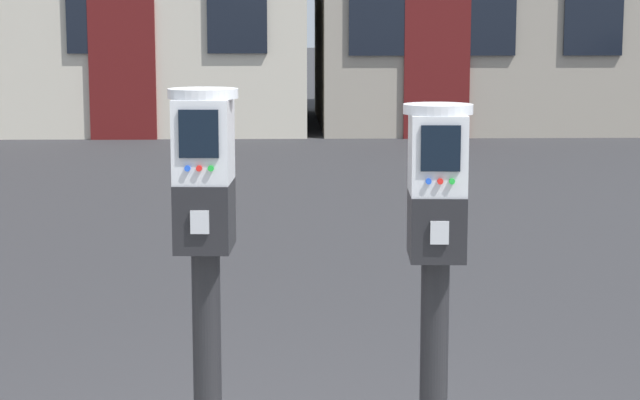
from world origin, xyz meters
TOP-DOWN VIEW (x-y plane):
  - parking_meter_near_kerb at (-0.22, -0.13)m, footprint 0.23×0.26m
  - parking_meter_twin_adjacent at (0.50, -0.13)m, footprint 0.23×0.26m

SIDE VIEW (x-z plane):
  - parking_meter_twin_adjacent at x=0.50m, z-range 0.40..1.75m
  - parking_meter_near_kerb at x=-0.22m, z-range 0.41..1.81m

